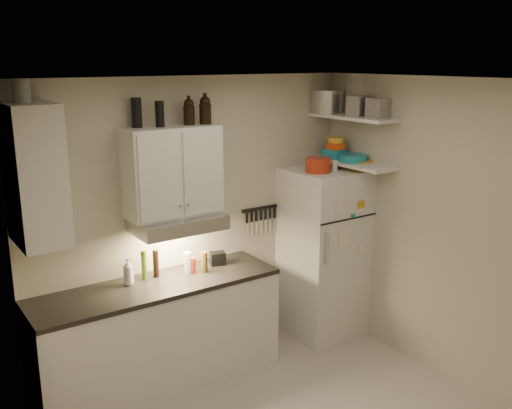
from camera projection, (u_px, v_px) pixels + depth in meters
ceiling at (303, 79)px, 3.67m from camera, size 3.20×3.00×0.02m
back_wall at (196, 221)px, 5.20m from camera, size 3.20×0.02×2.60m
left_wall at (69, 331)px, 3.11m from camera, size 0.02×3.00×2.60m
right_wall at (446, 232)px, 4.88m from camera, size 0.02×3.00×2.60m
base_cabinet at (159, 336)px, 4.86m from camera, size 2.10×0.60×0.88m
countertop at (157, 286)px, 4.75m from camera, size 2.10×0.62×0.04m
upper_cabinet at (172, 171)px, 4.76m from camera, size 0.80×0.33×0.75m
side_cabinet at (34, 175)px, 4.00m from camera, size 0.33×0.55×1.00m
range_hood at (178, 223)px, 4.82m from camera, size 0.76×0.46×0.12m
fridge at (323, 253)px, 5.72m from camera, size 0.70×0.68×1.70m
shelf_hi at (353, 117)px, 5.38m from camera, size 0.30×0.95×0.03m
shelf_lo at (351, 163)px, 5.49m from camera, size 0.30×0.95×0.03m
knife_strip at (260, 208)px, 5.56m from camera, size 0.42×0.02×0.03m
dutch_oven at (318, 165)px, 5.35m from camera, size 0.26×0.26×0.14m
book_stack at (358, 164)px, 5.52m from camera, size 0.22×0.27×0.09m
spice_jar at (335, 166)px, 5.43m from camera, size 0.07×0.07×0.10m
stock_pot at (327, 102)px, 5.62m from camera, size 0.34×0.34×0.22m
tin_a at (359, 106)px, 5.32m from camera, size 0.19×0.18×0.19m
tin_b at (379, 108)px, 5.20m from camera, size 0.19×0.19×0.17m
bowl_teal at (334, 153)px, 5.66m from camera, size 0.26×0.26×0.10m
bowl_orange at (336, 146)px, 5.60m from camera, size 0.21×0.21×0.06m
bowl_yellow at (336, 140)px, 5.58m from camera, size 0.16×0.16×0.05m
plates at (353, 158)px, 5.48m from camera, size 0.34×0.34×0.07m
growler_a at (189, 111)px, 4.75m from camera, size 0.12×0.12×0.22m
growler_b at (205, 110)px, 4.80m from camera, size 0.11×0.11×0.24m
thermos_a at (160, 114)px, 4.61m from camera, size 0.08×0.08×0.21m
thermos_b at (137, 113)px, 4.56m from camera, size 0.09×0.09×0.24m
side_jar at (21, 90)px, 3.89m from camera, size 0.15×0.15×0.16m
soap_bottle at (128, 270)px, 4.70m from camera, size 0.13×0.13×0.25m
pepper_mill at (204, 262)px, 4.98m from camera, size 0.07×0.07×0.19m
oil_bottle at (144, 265)px, 4.81m from camera, size 0.05×0.05×0.26m
vinegar_bottle at (156, 263)px, 4.87m from camera, size 0.06×0.06×0.24m
clear_bottle at (187, 263)px, 4.96m from camera, size 0.07×0.07×0.19m
red_jar at (192, 265)px, 4.98m from camera, size 0.08×0.08×0.13m
caddy at (218, 258)px, 5.17m from camera, size 0.16×0.13×0.12m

